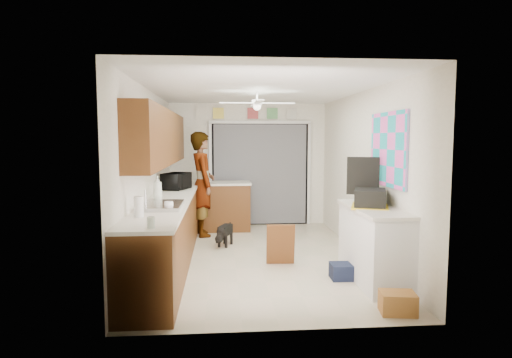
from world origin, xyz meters
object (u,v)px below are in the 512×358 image
object	(u,v)px
cup	(169,205)
navy_crate	(343,271)
soap_bottle	(158,187)
suitcase	(370,198)
microwave	(176,181)
dog	(225,234)
cardboard_box	(398,303)
paper_towel_roll	(139,207)
man	(202,184)

from	to	relation	value
cup	navy_crate	bearing A→B (deg)	0.21
soap_bottle	suitcase	bearing A→B (deg)	-17.26
microwave	suitcase	distance (m)	3.28
dog	soap_bottle	bearing A→B (deg)	-112.24
suitcase	cardboard_box	world-z (taller)	suitcase
paper_towel_roll	navy_crate	distance (m)	2.68
cardboard_box	navy_crate	xyz separation A→B (m)	(-0.25, 1.10, -0.01)
paper_towel_roll	navy_crate	bearing A→B (deg)	12.58
dog	man	bearing A→B (deg)	138.30
navy_crate	man	xyz separation A→B (m)	(-1.90, 2.65, 0.86)
soap_bottle	cup	xyz separation A→B (m)	(0.25, -0.85, -0.12)
microwave	dog	distance (m)	1.21
suitcase	soap_bottle	bearing A→B (deg)	-177.49
microwave	suitcase	size ratio (longest dim) A/B	1.01
cardboard_box	suitcase	bearing A→B (deg)	86.31
paper_towel_roll	cardboard_box	bearing A→B (deg)	-11.76
cardboard_box	dog	bearing A→B (deg)	120.72
man	soap_bottle	bearing A→B (deg)	150.52
suitcase	man	size ratio (longest dim) A/B	0.26
soap_bottle	cardboard_box	size ratio (longest dim) A/B	0.95
paper_towel_roll	navy_crate	size ratio (longest dim) A/B	0.70
suitcase	cardboard_box	xyz separation A→B (m)	(-0.07, -1.09, -0.94)
navy_crate	man	distance (m)	3.37
suitcase	cup	bearing A→B (deg)	-160.45
microwave	cardboard_box	bearing A→B (deg)	-119.85
microwave	paper_towel_roll	size ratio (longest dim) A/B	2.23
suitcase	man	bearing A→B (deg)	149.58
paper_towel_roll	dog	distance (m)	2.69
navy_crate	dog	xyz separation A→B (m)	(-1.49, 1.82, 0.10)
cardboard_box	man	bearing A→B (deg)	119.83
microwave	dog	size ratio (longest dim) A/B	1.01
cardboard_box	man	world-z (taller)	man
soap_bottle	navy_crate	size ratio (longest dim) A/B	1.04
paper_towel_roll	dog	bearing A→B (deg)	68.12
soap_bottle	navy_crate	distance (m)	2.77
soap_bottle	paper_towel_roll	bearing A→B (deg)	-90.02
man	paper_towel_roll	bearing A→B (deg)	157.54
cardboard_box	navy_crate	bearing A→B (deg)	102.75
navy_crate	cup	bearing A→B (deg)	-179.79
paper_towel_roll	navy_crate	xyz separation A→B (m)	(2.44, 0.54, -0.95)
microwave	man	size ratio (longest dim) A/B	0.26
cup	soap_bottle	bearing A→B (deg)	106.72
paper_towel_roll	cardboard_box	size ratio (longest dim) A/B	0.64
cup	microwave	bearing A→B (deg)	93.31
navy_crate	soap_bottle	bearing A→B (deg)	161.01
cup	suitcase	bearing A→B (deg)	-0.22
paper_towel_roll	microwave	bearing A→B (deg)	86.78
microwave	navy_crate	distance (m)	3.18
cup	dog	size ratio (longest dim) A/B	0.23
suitcase	cardboard_box	bearing A→B (deg)	-73.92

